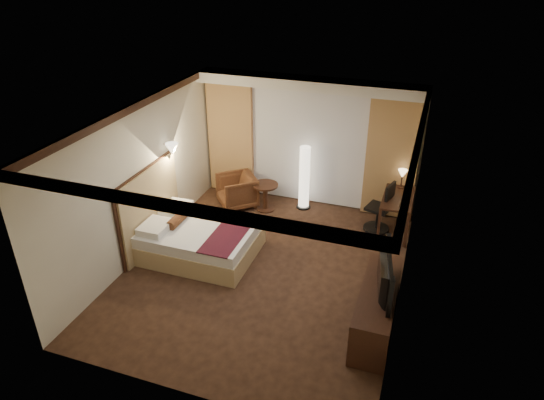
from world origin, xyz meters
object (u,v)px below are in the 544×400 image
(armchair, at_px, (237,189))
(office_chair, at_px, (379,206))
(desk, at_px, (396,214))
(dresser, at_px, (377,309))
(floor_lamp, at_px, (304,178))
(bed, at_px, (201,240))
(television, at_px, (380,270))
(side_table, at_px, (265,197))

(armchair, bearing_deg, office_chair, 48.67)
(desk, bearing_deg, dresser, -88.98)
(armchair, xyz_separation_m, floor_lamp, (1.36, 0.37, 0.32))
(armchair, distance_m, office_chair, 2.95)
(floor_lamp, relative_size, desk, 1.24)
(floor_lamp, distance_m, desk, 1.98)
(floor_lamp, height_order, desk, floor_lamp)
(bed, relative_size, television, 1.67)
(floor_lamp, bearing_deg, desk, -10.46)
(bed, relative_size, office_chair, 1.84)
(armchair, xyz_separation_m, desk, (3.28, 0.02, -0.00))
(armchair, distance_m, floor_lamp, 1.44)
(floor_lamp, height_order, television, floor_lamp)
(dresser, bearing_deg, office_chair, 97.93)
(bed, distance_m, side_table, 1.99)
(television, bearing_deg, armchair, 40.06)
(side_table, xyz_separation_m, office_chair, (2.32, -0.06, 0.23))
(dresser, bearing_deg, side_table, 133.87)
(floor_lamp, relative_size, television, 1.20)
(television, bearing_deg, desk, -9.35)
(floor_lamp, xyz_separation_m, office_chair, (1.59, -0.41, -0.17))
(bed, xyz_separation_m, dresser, (3.23, -0.89, 0.06))
(armchair, distance_m, side_table, 0.63)
(desk, height_order, dresser, desk)
(desk, bearing_deg, office_chair, -171.49)
(side_table, bearing_deg, floor_lamp, 25.51)
(bed, height_order, armchair, armchair)
(office_chair, distance_m, television, 2.82)
(armchair, xyz_separation_m, dresser, (3.33, -2.79, -0.03))
(floor_lamp, xyz_separation_m, desk, (1.93, -0.36, -0.32))
(television, bearing_deg, office_chair, -2.45)
(television, bearing_deg, side_table, 33.79)
(side_table, distance_m, television, 3.95)
(bed, bearing_deg, office_chair, 33.21)
(bed, bearing_deg, side_table, 74.66)
(television, bearing_deg, bed, 64.66)
(armchair, distance_m, television, 4.37)
(desk, height_order, office_chair, office_chair)
(dresser, bearing_deg, floor_lamp, 121.99)
(desk, bearing_deg, floor_lamp, 169.54)
(armchair, height_order, television, television)
(office_chair, bearing_deg, side_table, -165.55)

